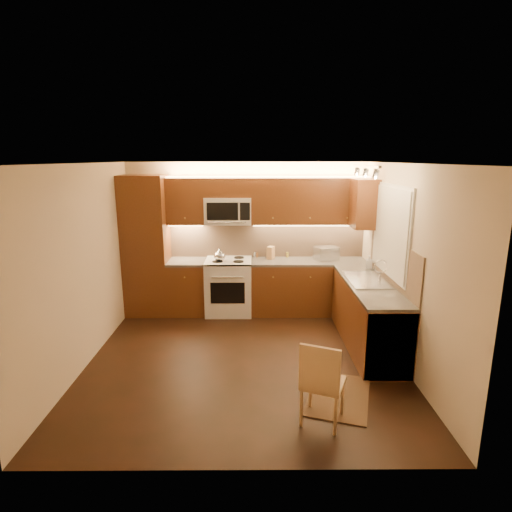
{
  "coord_description": "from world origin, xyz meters",
  "views": [
    {
      "loc": [
        0.11,
        -4.97,
        2.56
      ],
      "look_at": [
        0.15,
        0.55,
        1.25
      ],
      "focal_mm": 29.02,
      "sensor_mm": 36.0,
      "label": 1
    }
  ],
  "objects_px": {
    "microwave": "(228,211)",
    "stove": "(229,286)",
    "sink": "(367,275)",
    "knife_block": "(271,253)",
    "toaster_oven": "(326,253)",
    "soap_bottle": "(369,262)",
    "dining_chair": "(323,381)",
    "kettle": "(220,255)"
  },
  "relations": [
    {
      "from": "microwave",
      "to": "stove",
      "type": "bearing_deg",
      "value": -90.0
    },
    {
      "from": "sink",
      "to": "knife_block",
      "type": "distance_m",
      "value": 1.82
    },
    {
      "from": "toaster_oven",
      "to": "knife_block",
      "type": "xyz_separation_m",
      "value": [
        -0.93,
        0.06,
        -0.0
      ]
    },
    {
      "from": "stove",
      "to": "microwave",
      "type": "height_order",
      "value": "microwave"
    },
    {
      "from": "soap_bottle",
      "to": "dining_chair",
      "type": "distance_m",
      "value": 2.84
    },
    {
      "from": "stove",
      "to": "dining_chair",
      "type": "distance_m",
      "value": 3.2
    },
    {
      "from": "stove",
      "to": "soap_bottle",
      "type": "distance_m",
      "value": 2.32
    },
    {
      "from": "stove",
      "to": "toaster_oven",
      "type": "height_order",
      "value": "toaster_oven"
    },
    {
      "from": "knife_block",
      "to": "dining_chair",
      "type": "bearing_deg",
      "value": -60.07
    },
    {
      "from": "kettle",
      "to": "dining_chair",
      "type": "distance_m",
      "value": 3.21
    },
    {
      "from": "microwave",
      "to": "knife_block",
      "type": "bearing_deg",
      "value": 1.21
    },
    {
      "from": "kettle",
      "to": "microwave",
      "type": "bearing_deg",
      "value": 48.7
    },
    {
      "from": "toaster_oven",
      "to": "soap_bottle",
      "type": "bearing_deg",
      "value": -61.81
    },
    {
      "from": "knife_block",
      "to": "soap_bottle",
      "type": "height_order",
      "value": "knife_block"
    },
    {
      "from": "toaster_oven",
      "to": "stove",
      "type": "bearing_deg",
      "value": 164.81
    },
    {
      "from": "sink",
      "to": "knife_block",
      "type": "bearing_deg",
      "value": 135.4
    },
    {
      "from": "soap_bottle",
      "to": "stove",
      "type": "bearing_deg",
      "value": -178.09
    },
    {
      "from": "toaster_oven",
      "to": "dining_chair",
      "type": "relative_size",
      "value": 0.41
    },
    {
      "from": "kettle",
      "to": "knife_block",
      "type": "bearing_deg",
      "value": 5.54
    },
    {
      "from": "microwave",
      "to": "knife_block",
      "type": "xyz_separation_m",
      "value": [
        0.71,
        0.01,
        -0.71
      ]
    },
    {
      "from": "microwave",
      "to": "dining_chair",
      "type": "distance_m",
      "value": 3.56
    },
    {
      "from": "sink",
      "to": "microwave",
      "type": "bearing_deg",
      "value": 147.79
    },
    {
      "from": "knife_block",
      "to": "soap_bottle",
      "type": "bearing_deg",
      "value": 0.99
    },
    {
      "from": "microwave",
      "to": "kettle",
      "type": "distance_m",
      "value": 0.74
    },
    {
      "from": "soap_bottle",
      "to": "toaster_oven",
      "type": "bearing_deg",
      "value": 150.02
    },
    {
      "from": "stove",
      "to": "sink",
      "type": "xyz_separation_m",
      "value": [
        2.0,
        -1.12,
        0.52
      ]
    },
    {
      "from": "soap_bottle",
      "to": "dining_chair",
      "type": "bearing_deg",
      "value": -100.02
    },
    {
      "from": "kettle",
      "to": "soap_bottle",
      "type": "xyz_separation_m",
      "value": [
        2.34,
        -0.36,
        -0.03
      ]
    },
    {
      "from": "toaster_oven",
      "to": "soap_bottle",
      "type": "distance_m",
      "value": 0.79
    },
    {
      "from": "stove",
      "to": "kettle",
      "type": "xyz_separation_m",
      "value": [
        -0.14,
        -0.09,
        0.57
      ]
    },
    {
      "from": "sink",
      "to": "soap_bottle",
      "type": "xyz_separation_m",
      "value": [
        0.21,
        0.67,
        0.02
      ]
    },
    {
      "from": "soap_bottle",
      "to": "dining_chair",
      "type": "height_order",
      "value": "soap_bottle"
    },
    {
      "from": "stove",
      "to": "knife_block",
      "type": "distance_m",
      "value": 0.91
    },
    {
      "from": "microwave",
      "to": "dining_chair",
      "type": "xyz_separation_m",
      "value": [
        1.09,
        -3.14,
        -1.28
      ]
    },
    {
      "from": "dining_chair",
      "to": "stove",
      "type": "bearing_deg",
      "value": 133.01
    },
    {
      "from": "stove",
      "to": "kettle",
      "type": "height_order",
      "value": "kettle"
    },
    {
      "from": "microwave",
      "to": "sink",
      "type": "relative_size",
      "value": 0.88
    },
    {
      "from": "dining_chair",
      "to": "sink",
      "type": "bearing_deg",
      "value": 87.26
    },
    {
      "from": "stove",
      "to": "microwave",
      "type": "xyz_separation_m",
      "value": [
        0.0,
        0.14,
        1.26
      ]
    },
    {
      "from": "microwave",
      "to": "soap_bottle",
      "type": "height_order",
      "value": "microwave"
    },
    {
      "from": "sink",
      "to": "toaster_oven",
      "type": "height_order",
      "value": "toaster_oven"
    },
    {
      "from": "stove",
      "to": "dining_chair",
      "type": "relative_size",
      "value": 1.05
    }
  ]
}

